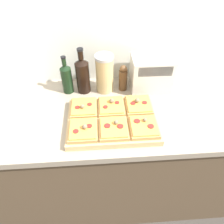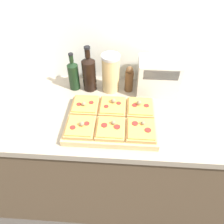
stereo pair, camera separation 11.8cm
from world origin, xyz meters
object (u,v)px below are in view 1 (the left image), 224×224
Objects in this scene: pepper_mill at (123,78)px; cutting_board at (112,121)px; grain_jar_tall at (105,74)px; toaster_oven at (151,73)px; wine_bottle at (83,75)px; olive_oil_bottle at (67,78)px.

cutting_board is at bearing -106.38° from pepper_mill.
cutting_board is at bearing -85.03° from grain_jar_tall.
toaster_oven is (0.29, -0.00, -0.01)m from grain_jar_tall.
toaster_oven reaches higher than pepper_mill.
cutting_board is 2.78× the size of pepper_mill.
cutting_board is 1.65× the size of wine_bottle.
wine_bottle reaches higher than pepper_mill.
toaster_oven is (0.18, -0.00, 0.03)m from pepper_mill.
toaster_oven reaches higher than cutting_board.
cutting_board is at bearing -131.25° from toaster_oven.
pepper_mill is at bearing 0.00° from olive_oil_bottle.
olive_oil_bottle is 0.90× the size of toaster_oven.
grain_jar_tall is (0.23, 0.00, 0.02)m from olive_oil_bottle.
grain_jar_tall reaches higher than pepper_mill.
pepper_mill is at bearing 179.72° from toaster_oven.
wine_bottle is at bearing -180.00° from grain_jar_tall.
grain_jar_tall is at bearing 94.97° from cutting_board.
wine_bottle is at bearing 117.93° from cutting_board.
toaster_oven is at bearing -0.11° from wine_bottle.
olive_oil_bottle is at bearing 130.66° from cutting_board.
pepper_mill is at bearing -0.00° from grain_jar_tall.
toaster_oven is at bearing -0.09° from olive_oil_bottle.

